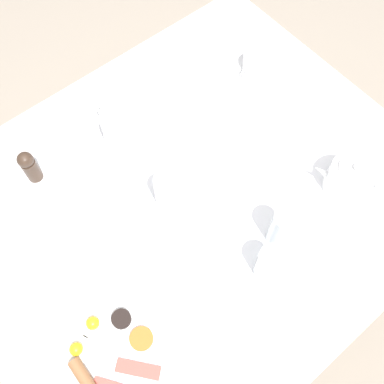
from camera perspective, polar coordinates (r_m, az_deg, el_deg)
ground_plane at (r=1.89m, az=0.00°, el=-10.28°), size 8.00×8.00×0.00m
table at (r=1.25m, az=0.00°, el=-1.64°), size 1.05×1.24×0.74m
breakfast_plate at (r=1.09m, az=-10.55°, el=-19.33°), size 0.29×0.29×0.04m
teapot_near at (r=1.24m, az=19.45°, el=1.67°), size 0.17×0.14×0.12m
teapot_far at (r=1.27m, az=-8.75°, el=8.19°), size 0.20×0.12×0.12m
teacup_with_saucer_left at (r=1.44m, az=8.24°, el=15.89°), size 0.14×0.14×0.06m
water_glass_tall at (r=1.09m, az=9.83°, el=-9.03°), size 0.07×0.07×0.11m
water_glass_short at (r=1.14m, az=-3.14°, el=0.15°), size 0.07×0.07×0.11m
wine_glass_spare at (r=1.11m, az=11.51°, el=-4.53°), size 0.07×0.07×0.13m
salt_grinder at (r=1.25m, az=-19.97°, el=3.13°), size 0.04×0.04×0.11m
fork_by_plate at (r=1.11m, az=2.53°, el=-11.64°), size 0.17×0.02×0.00m
knife_by_plate at (r=1.21m, az=-19.18°, el=-5.84°), size 0.16×0.17×0.00m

